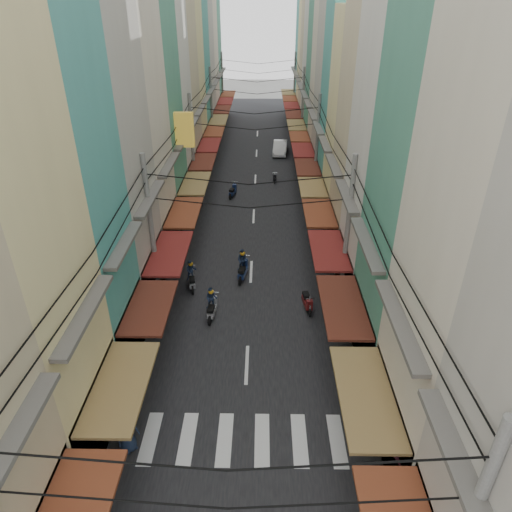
# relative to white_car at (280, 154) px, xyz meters

# --- Properties ---
(ground) EXTENTS (160.00, 160.00, 0.00)m
(ground) POSITION_rel_white_car_xyz_m (-2.48, -29.92, 0.00)
(ground) COLOR slate
(ground) RESTS_ON ground
(road) EXTENTS (10.00, 80.00, 0.02)m
(road) POSITION_rel_white_car_xyz_m (-2.48, -9.92, 0.01)
(road) COLOR black
(road) RESTS_ON ground
(sidewalk_left) EXTENTS (3.00, 80.00, 0.06)m
(sidewalk_left) POSITION_rel_white_car_xyz_m (-8.98, -9.92, 0.03)
(sidewalk_left) COLOR slate
(sidewalk_left) RESTS_ON ground
(sidewalk_right) EXTENTS (3.00, 80.00, 0.06)m
(sidewalk_right) POSITION_rel_white_car_xyz_m (4.02, -9.92, 0.03)
(sidewalk_right) COLOR slate
(sidewalk_right) RESTS_ON ground
(crosswalk) EXTENTS (7.55, 2.40, 0.01)m
(crosswalk) POSITION_rel_white_car_xyz_m (-2.48, -35.92, 0.03)
(crosswalk) COLOR silver
(crosswalk) RESTS_ON ground
(building_row_left) EXTENTS (7.80, 67.67, 23.70)m
(building_row_left) POSITION_rel_white_car_xyz_m (-10.40, -13.36, 9.78)
(building_row_left) COLOR beige
(building_row_left) RESTS_ON ground
(building_row_right) EXTENTS (7.80, 68.98, 22.59)m
(building_row_right) POSITION_rel_white_car_xyz_m (5.44, -13.47, 9.41)
(building_row_right) COLOR teal
(building_row_right) RESTS_ON ground
(utility_poles) EXTENTS (10.20, 66.13, 8.20)m
(utility_poles) POSITION_rel_white_car_xyz_m (-2.48, -14.91, 6.59)
(utility_poles) COLOR gray
(utility_poles) RESTS_ON ground
(white_car) EXTENTS (4.77, 2.17, 1.64)m
(white_car) POSITION_rel_white_car_xyz_m (0.00, 0.00, 0.00)
(white_car) COLOR white
(white_car) RESTS_ON ground
(bicycle) EXTENTS (1.72, 0.85, 1.13)m
(bicycle) POSITION_rel_white_car_xyz_m (4.28, -32.92, 0.00)
(bicycle) COLOR black
(bicycle) RESTS_ON ground
(moving_scooters) EXTENTS (6.76, 21.75, 1.90)m
(moving_scooters) POSITION_rel_white_car_xyz_m (-3.48, -23.34, 0.53)
(moving_scooters) COLOR black
(moving_scooters) RESTS_ON ground
(parked_scooters) EXTENTS (12.84, 13.54, 1.01)m
(parked_scooters) POSITION_rel_white_car_xyz_m (2.63, -34.48, 0.49)
(parked_scooters) COLOR black
(parked_scooters) RESTS_ON ground
(pedestrians) EXTENTS (11.93, 23.18, 2.18)m
(pedestrians) POSITION_rel_white_car_xyz_m (-6.57, -27.14, 1.02)
(pedestrians) COLOR #27202B
(pedestrians) RESTS_ON ground
(market_umbrella) EXTENTS (2.16, 2.16, 2.28)m
(market_umbrella) POSITION_rel_white_car_xyz_m (3.34, -37.62, 2.01)
(market_umbrella) COLOR #B2B2B7
(market_umbrella) RESTS_ON ground
(traffic_sign) EXTENTS (0.10, 0.71, 3.25)m
(traffic_sign) POSITION_rel_white_car_xyz_m (2.88, -36.36, 2.40)
(traffic_sign) COLOR gray
(traffic_sign) RESTS_ON ground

